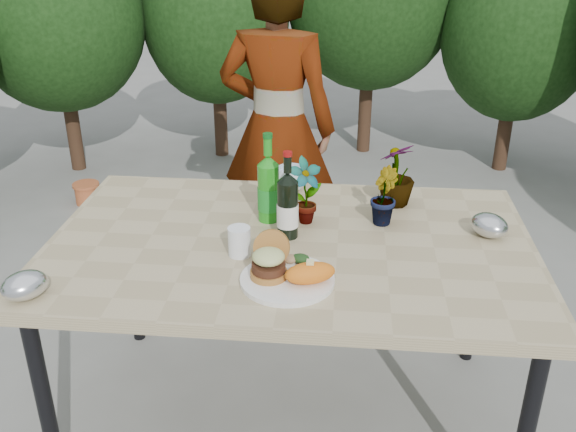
# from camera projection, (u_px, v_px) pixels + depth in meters

# --- Properties ---
(ground) EXTENTS (80.00, 80.00, 0.00)m
(ground) POSITION_uv_depth(u_px,v_px,m) (290.00, 414.00, 2.45)
(ground) COLOR slate
(ground) RESTS_ON ground
(patio_table) EXTENTS (1.60, 1.00, 0.75)m
(patio_table) POSITION_uv_depth(u_px,v_px,m) (290.00, 256.00, 2.15)
(patio_table) COLOR tan
(patio_table) RESTS_ON ground
(shrub_hedge) EXTENTS (6.92, 4.97, 2.04)m
(shrub_hedge) POSITION_uv_depth(u_px,v_px,m) (414.00, 47.00, 3.33)
(shrub_hedge) COLOR #382316
(shrub_hedge) RESTS_ON ground
(dinner_plate) EXTENTS (0.28, 0.28, 0.01)m
(dinner_plate) POSITION_uv_depth(u_px,v_px,m) (287.00, 280.00, 1.89)
(dinner_plate) COLOR white
(dinner_plate) RESTS_ON patio_table
(burger_stack) EXTENTS (0.11, 0.16, 0.11)m
(burger_stack) POSITION_uv_depth(u_px,v_px,m) (269.00, 260.00, 1.88)
(burger_stack) COLOR #B7722D
(burger_stack) RESTS_ON dinner_plate
(sweet_potato) EXTENTS (0.17, 0.12, 0.06)m
(sweet_potato) POSITION_uv_depth(u_px,v_px,m) (310.00, 273.00, 1.84)
(sweet_potato) COLOR orange
(sweet_potato) RESTS_ON dinner_plate
(grilled_veg) EXTENTS (0.08, 0.05, 0.03)m
(grilled_veg) POSITION_uv_depth(u_px,v_px,m) (296.00, 258.00, 1.96)
(grilled_veg) COLOR olive
(grilled_veg) RESTS_ON dinner_plate
(wine_bottle) EXTENTS (0.07, 0.07, 0.30)m
(wine_bottle) POSITION_uv_depth(u_px,v_px,m) (288.00, 206.00, 2.10)
(wine_bottle) COLOR black
(wine_bottle) RESTS_ON patio_table
(sparkling_water) EXTENTS (0.08, 0.08, 0.32)m
(sparkling_water) POSITION_uv_depth(u_px,v_px,m) (268.00, 189.00, 2.21)
(sparkling_water) COLOR #1E8F1A
(sparkling_water) RESTS_ON patio_table
(plastic_cup) EXTENTS (0.07, 0.07, 0.09)m
(plastic_cup) POSITION_uv_depth(u_px,v_px,m) (239.00, 241.00, 2.02)
(plastic_cup) COLOR white
(plastic_cup) RESTS_ON patio_table
(seedling_left) EXTENTS (0.15, 0.14, 0.24)m
(seedling_left) POSITION_uv_depth(u_px,v_px,m) (305.00, 192.00, 2.19)
(seedling_left) COLOR #20531C
(seedling_left) RESTS_ON patio_table
(seedling_mid) EXTENTS (0.10, 0.12, 0.20)m
(seedling_mid) POSITION_uv_depth(u_px,v_px,m) (383.00, 196.00, 2.20)
(seedling_mid) COLOR #276121
(seedling_mid) RESTS_ON patio_table
(seedling_right) EXTENTS (0.19, 0.19, 0.24)m
(seedling_right) POSITION_uv_depth(u_px,v_px,m) (397.00, 174.00, 2.33)
(seedling_right) COLOR #25561D
(seedling_right) RESTS_ON patio_table
(blue_bowl) EXTENTS (0.15, 0.15, 0.09)m
(blue_bowl) POSITION_uv_depth(u_px,v_px,m) (291.00, 179.00, 2.48)
(blue_bowl) COLOR silver
(blue_bowl) RESTS_ON patio_table
(foil_packet_left) EXTENTS (0.17, 0.17, 0.08)m
(foil_packet_left) POSITION_uv_depth(u_px,v_px,m) (25.00, 285.00, 1.80)
(foil_packet_left) COLOR silver
(foil_packet_left) RESTS_ON patio_table
(foil_packet_right) EXTENTS (0.17, 0.17, 0.08)m
(foil_packet_right) POSITION_uv_depth(u_px,v_px,m) (489.00, 225.00, 2.14)
(foil_packet_right) COLOR silver
(foil_packet_right) RESTS_ON patio_table
(person) EXTENTS (0.62, 0.45, 1.57)m
(person) POSITION_uv_depth(u_px,v_px,m) (277.00, 128.00, 3.10)
(person) COLOR #8F5C47
(person) RESTS_ON ground
(terracotta_pot) EXTENTS (0.17, 0.17, 0.14)m
(terracotta_pot) POSITION_uv_depth(u_px,v_px,m) (87.00, 193.00, 4.16)
(terracotta_pot) COLOR #BC5A30
(terracotta_pot) RESTS_ON ground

